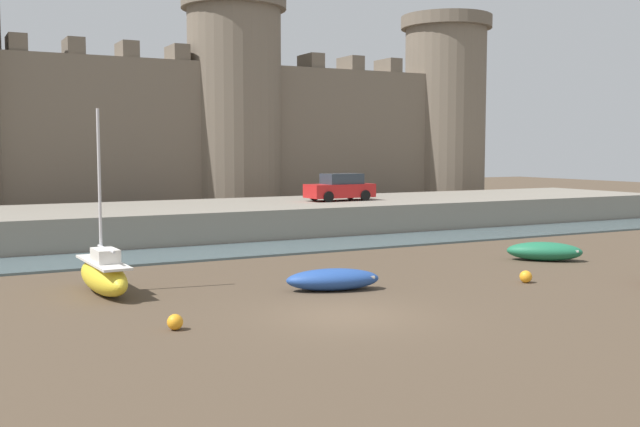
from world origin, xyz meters
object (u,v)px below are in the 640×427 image
object	(u,v)px
car_quay_west	(340,188)
mooring_buoy_off_centre	(526,277)
rowboat_midflat_centre	(333,279)
rowboat_near_channel_right	(544,251)
mooring_buoy_near_channel	(175,322)
sailboat_near_channel_left	(104,274)

from	to	relation	value
car_quay_west	mooring_buoy_off_centre	bearing A→B (deg)	-99.52
mooring_buoy_off_centre	car_quay_west	world-z (taller)	car_quay_west
rowboat_midflat_centre	car_quay_west	distance (m)	20.07
car_quay_west	rowboat_near_channel_right	bearing A→B (deg)	-85.59
rowboat_near_channel_right	car_quay_west	distance (m)	15.78
rowboat_midflat_centre	mooring_buoy_near_channel	size ratio (longest dim) A/B	7.96
rowboat_near_channel_right	mooring_buoy_off_centre	xyz separation A→B (m)	(-4.43, -3.63, -0.19)
sailboat_near_channel_left	mooring_buoy_off_centre	bearing A→B (deg)	-19.79
mooring_buoy_near_channel	mooring_buoy_off_centre	world-z (taller)	mooring_buoy_off_centre
rowboat_near_channel_right	rowboat_midflat_centre	world-z (taller)	rowboat_near_channel_right
rowboat_near_channel_right	sailboat_near_channel_left	bearing A→B (deg)	175.94
sailboat_near_channel_left	car_quay_west	bearing A→B (deg)	40.30
mooring_buoy_near_channel	car_quay_west	xyz separation A→B (m)	(16.27, 20.23, 2.21)
rowboat_midflat_centre	mooring_buoy_near_channel	world-z (taller)	rowboat_midflat_centre
rowboat_near_channel_right	rowboat_midflat_centre	distance (m)	11.29
rowboat_midflat_centre	rowboat_near_channel_right	bearing A→B (deg)	8.66
rowboat_near_channel_right	mooring_buoy_near_channel	size ratio (longest dim) A/B	7.46
rowboat_near_channel_right	mooring_buoy_near_channel	world-z (taller)	rowboat_near_channel_right
rowboat_midflat_centre	car_quay_west	size ratio (longest dim) A/B	0.81
sailboat_near_channel_left	rowboat_near_channel_right	bearing A→B (deg)	-4.06
mooring_buoy_near_channel	mooring_buoy_off_centre	size ratio (longest dim) A/B	0.96
rowboat_midflat_centre	sailboat_near_channel_left	bearing A→B (deg)	156.70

